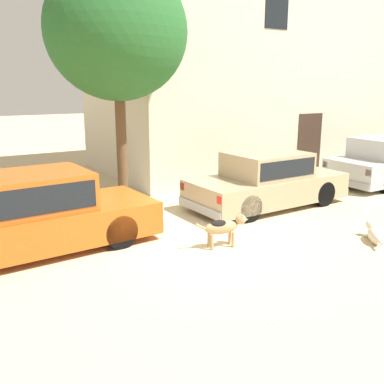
% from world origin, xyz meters
% --- Properties ---
extents(ground_plane, '(80.00, 80.00, 0.00)m').
position_xyz_m(ground_plane, '(0.00, 0.00, 0.00)').
color(ground_plane, '#CCB78E').
extents(parked_sedan_nearest, '(4.74, 2.05, 1.49)m').
position_xyz_m(parked_sedan_nearest, '(-2.80, 0.92, 0.73)').
color(parked_sedan_nearest, '#D15619').
rests_on(parked_sedan_nearest, ground_plane).
extents(parked_sedan_second, '(4.35, 1.87, 1.40)m').
position_xyz_m(parked_sedan_second, '(2.96, 1.03, 0.69)').
color(parked_sedan_second, tan).
rests_on(parked_sedan_second, ground_plane).
extents(apartment_block, '(17.48, 5.72, 7.79)m').
position_xyz_m(apartment_block, '(9.57, 6.30, 3.90)').
color(apartment_block, beige).
rests_on(apartment_block, ground_plane).
extents(stray_dog_spotted, '(1.10, 0.35, 0.66)m').
position_xyz_m(stray_dog_spotted, '(0.33, -0.79, 0.42)').
color(stray_dog_spotted, tan).
rests_on(stray_dog_spotted, ground_plane).
extents(stray_dog_tan, '(0.71, 0.84, 0.36)m').
position_xyz_m(stray_dog_tan, '(3.07, -2.10, 0.15)').
color(stray_dog_tan, beige).
rests_on(stray_dog_tan, ground_plane).
extents(acacia_tree_left, '(3.39, 3.05, 5.88)m').
position_xyz_m(acacia_tree_left, '(-0.22, 2.85, 4.26)').
color(acacia_tree_left, brown).
rests_on(acacia_tree_left, ground_plane).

